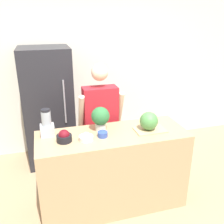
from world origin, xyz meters
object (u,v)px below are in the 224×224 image
(person, at_px, (101,124))
(bowl_cream, at_px, (86,137))
(bowl_cherries, at_px, (64,137))
(refrigerator, at_px, (49,107))
(bowl_small_blue, at_px, (103,134))
(watermelon, at_px, (149,121))
(blender, at_px, (47,125))
(potted_plant, at_px, (100,117))

(person, relative_size, bowl_cream, 10.92)
(person, height_order, bowl_cherries, person)
(refrigerator, height_order, person, refrigerator)
(bowl_cherries, bearing_deg, bowl_small_blue, -0.84)
(watermelon, bearing_deg, blender, 170.27)
(watermelon, bearing_deg, person, 126.87)
(person, relative_size, potted_plant, 5.93)
(bowl_small_blue, bearing_deg, bowl_cream, -170.33)
(refrigerator, height_order, bowl_cream, refrigerator)
(person, bearing_deg, potted_plant, -103.29)
(person, bearing_deg, watermelon, -53.13)
(watermelon, xyz_separation_m, bowl_cream, (-0.73, -0.04, -0.09))
(blender, bearing_deg, refrigerator, 87.12)
(person, bearing_deg, bowl_cherries, -132.60)
(watermelon, xyz_separation_m, blender, (-1.12, 0.19, 0.01))
(bowl_small_blue, height_order, blender, blender)
(watermelon, bearing_deg, refrigerator, 129.45)
(bowl_cherries, distance_m, potted_plant, 0.48)
(refrigerator, bearing_deg, watermelon, -50.55)
(bowl_cherries, height_order, potted_plant, potted_plant)
(person, height_order, bowl_cream, person)
(watermelon, xyz_separation_m, bowl_cherries, (-0.96, -0.00, -0.07))
(bowl_cream, bearing_deg, blender, 148.92)
(bowl_small_blue, xyz_separation_m, potted_plant, (0.02, 0.17, 0.13))
(person, relative_size, watermelon, 7.87)
(potted_plant, bearing_deg, person, 76.71)
(person, xyz_separation_m, watermelon, (0.43, -0.57, 0.24))
(watermelon, height_order, bowl_cherries, watermelon)
(watermelon, distance_m, potted_plant, 0.55)
(refrigerator, xyz_separation_m, bowl_cream, (0.33, -1.34, 0.10))
(refrigerator, distance_m, bowl_cherries, 1.31)
(bowl_cherries, bearing_deg, watermelon, 0.18)
(bowl_cherries, bearing_deg, potted_plant, 21.22)
(bowl_cherries, relative_size, bowl_small_blue, 1.46)
(watermelon, distance_m, blender, 1.14)
(refrigerator, distance_m, watermelon, 1.69)
(refrigerator, distance_m, bowl_cream, 1.38)
(refrigerator, height_order, potted_plant, refrigerator)
(refrigerator, relative_size, watermelon, 8.53)
(bowl_cherries, distance_m, bowl_small_blue, 0.41)
(potted_plant, bearing_deg, refrigerator, 115.53)
(refrigerator, bearing_deg, bowl_cherries, -85.33)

